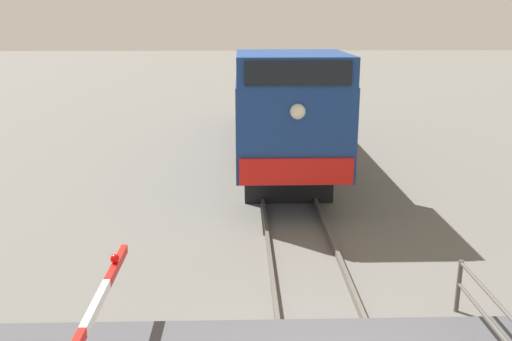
% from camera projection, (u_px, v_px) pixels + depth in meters
% --- Properties ---
extents(locomotive, '(2.84, 15.06, 4.03)m').
position_uv_depth(locomotive, '(277.00, 100.00, 19.61)').
color(locomotive, black).
rests_on(locomotive, ground_plane).
extents(guard_railing, '(0.08, 2.46, 0.95)m').
position_uv_depth(guard_railing, '(490.00, 315.00, 8.19)').
color(guard_railing, '#4C4742').
rests_on(guard_railing, ground_plane).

